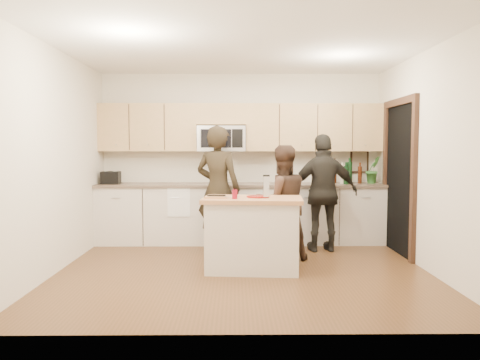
{
  "coord_description": "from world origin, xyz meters",
  "views": [
    {
      "loc": [
        -0.09,
        -5.68,
        1.51
      ],
      "look_at": [
        -0.03,
        0.35,
        1.09
      ],
      "focal_mm": 35.0,
      "sensor_mm": 36.0,
      "label": 1
    }
  ],
  "objects_px": {
    "woman_left": "(218,189)",
    "toaster": "(111,178)",
    "woman_center": "(282,203)",
    "woman_right": "(324,193)",
    "island": "(252,234)"
  },
  "relations": [
    {
      "from": "woman_left",
      "to": "toaster",
      "type": "bearing_deg",
      "value": 1.36
    },
    {
      "from": "woman_center",
      "to": "woman_right",
      "type": "xyz_separation_m",
      "value": [
        0.66,
        0.52,
        0.08
      ]
    },
    {
      "from": "toaster",
      "to": "woman_right",
      "type": "relative_size",
      "value": 0.17
    },
    {
      "from": "island",
      "to": "woman_center",
      "type": "distance_m",
      "value": 0.76
    },
    {
      "from": "woman_left",
      "to": "woman_center",
      "type": "relative_size",
      "value": 1.18
    },
    {
      "from": "woman_left",
      "to": "woman_center",
      "type": "xyz_separation_m",
      "value": [
        0.87,
        -0.46,
        -0.14
      ]
    },
    {
      "from": "island",
      "to": "woman_left",
      "type": "height_order",
      "value": "woman_left"
    },
    {
      "from": "woman_left",
      "to": "woman_center",
      "type": "bearing_deg",
      "value": 174.75
    },
    {
      "from": "toaster",
      "to": "woman_right",
      "type": "distance_m",
      "value": 3.31
    },
    {
      "from": "woman_left",
      "to": "woman_center",
      "type": "height_order",
      "value": "woman_left"
    },
    {
      "from": "island",
      "to": "toaster",
      "type": "height_order",
      "value": "toaster"
    },
    {
      "from": "island",
      "to": "toaster",
      "type": "bearing_deg",
      "value": 147.16
    },
    {
      "from": "toaster",
      "to": "woman_left",
      "type": "height_order",
      "value": "woman_left"
    },
    {
      "from": "island",
      "to": "woman_center",
      "type": "bearing_deg",
      "value": 58.1
    },
    {
      "from": "island",
      "to": "woman_center",
      "type": "height_order",
      "value": "woman_center"
    }
  ]
}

